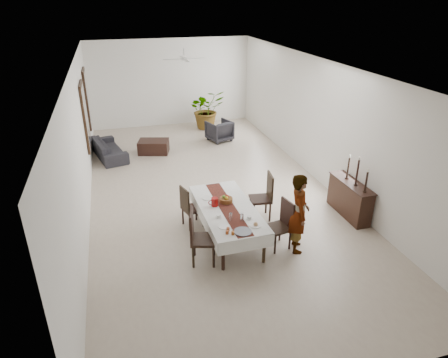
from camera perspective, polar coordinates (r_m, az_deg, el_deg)
floor at (r=10.44m, az=-1.99°, el=-1.60°), size 6.00×12.00×0.00m
ceiling at (r=9.44m, az=-2.29°, el=16.00°), size 6.00×12.00×0.02m
wall_back at (r=15.53m, az=-7.62°, el=13.46°), size 6.00×0.02×3.20m
wall_front at (r=4.88m, az=15.75°, el=-15.49°), size 6.00×0.02×3.20m
wall_left at (r=9.61m, az=-19.83°, el=4.81°), size 0.02×12.00×3.20m
wall_right at (r=10.90m, az=13.52°, el=7.94°), size 0.02×12.00×3.20m
dining_table_top at (r=8.21m, az=0.46°, el=-4.28°), size 0.96×2.23×0.05m
table_leg_fl at (r=7.45m, az=-0.13°, el=-10.85°), size 0.07×0.07×0.64m
table_leg_fr at (r=7.68m, az=5.75°, el=-9.76°), size 0.07×0.07×0.64m
table_leg_bl at (r=9.17m, az=-3.92°, el=-3.42°), size 0.07×0.07×0.64m
table_leg_br at (r=9.36m, az=0.91°, el=-2.74°), size 0.07×0.07×0.64m
tablecloth_top at (r=8.20m, az=0.47°, el=-4.11°), size 1.13×2.39×0.01m
tablecloth_drape_left at (r=8.14m, az=-3.18°, el=-5.46°), size 0.05×2.37×0.28m
tablecloth_drape_right at (r=8.42m, az=3.97°, el=-4.37°), size 0.05×2.37×0.28m
tablecloth_drape_near at (r=7.32m, az=3.26°, el=-9.36°), size 1.09×0.03×0.28m
tablecloth_drape_far at (r=9.26m, az=-1.72°, el=-1.40°), size 1.09×0.03×0.28m
table_runner at (r=8.19m, az=0.47°, el=-4.07°), size 0.36×2.31×0.00m
red_pitcher at (r=8.21m, az=-1.36°, el=-3.29°), size 0.14×0.14×0.18m
pitcher_handle at (r=8.19m, az=-1.88°, el=-3.37°), size 0.11×0.02×0.11m
wine_glass_near at (r=7.69m, az=2.59°, el=-5.53°), size 0.06×0.06×0.16m
wine_glass_mid at (r=7.71m, az=0.94°, el=-5.43°), size 0.06×0.06×0.16m
teacup_right at (r=7.81m, az=3.62°, el=-5.50°), size 0.08×0.08×0.06m
saucer_right at (r=7.82m, az=3.62°, el=-5.64°), size 0.14×0.14×0.01m
teacup_left at (r=7.84m, az=-0.76°, el=-5.29°), size 0.08×0.08×0.06m
saucer_left at (r=7.85m, az=-0.76°, el=-5.43°), size 0.14×0.14×0.01m
plate_near_right at (r=7.61m, az=4.54°, el=-6.62°), size 0.22×0.22×0.01m
bread_near_right at (r=7.59m, az=4.54°, el=-6.45°), size 0.08×0.08×0.08m
plate_near_left at (r=7.55m, az=0.02°, el=-6.78°), size 0.22×0.22×0.01m
plate_far_left at (r=8.55m, az=-2.43°, el=-2.73°), size 0.22×0.22×0.01m
serving_tray at (r=7.40m, az=2.71°, el=-7.52°), size 0.33×0.33×0.02m
jam_jar_a at (r=7.31m, az=1.28°, el=-7.72°), size 0.06×0.06×0.07m
jam_jar_b at (r=7.33m, az=0.45°, el=-7.61°), size 0.06×0.06×0.07m
jam_jar_c at (r=7.42m, az=0.58°, el=-7.18°), size 0.06×0.06×0.07m
fruit_basket at (r=8.38m, az=0.30°, el=-3.02°), size 0.28×0.28×0.09m
fruit_red at (r=8.37m, az=0.44°, el=-2.52°), size 0.08×0.08×0.08m
fruit_green at (r=8.36m, az=0.00°, el=-2.55°), size 0.07×0.07×0.07m
fruit_yellow at (r=8.30m, az=0.39°, el=-2.75°), size 0.08×0.08×0.08m
chair_right_near_seat at (r=8.07m, az=7.76°, el=-6.93°), size 0.50×0.50×0.05m
chair_right_near_leg_fl at (r=8.17m, az=9.38°, el=-8.59°), size 0.05×0.05×0.42m
chair_right_near_leg_fr at (r=8.40m, az=7.99°, el=-7.43°), size 0.05×0.05×0.42m
chair_right_near_leg_bl at (r=7.99m, az=7.32°, el=-9.27°), size 0.05×0.05×0.42m
chair_right_near_leg_br at (r=8.23m, az=5.95°, el=-8.06°), size 0.05×0.05×0.42m
chair_right_near_back at (r=8.02m, az=9.03°, el=-4.80°), size 0.12×0.43×0.55m
chair_right_far_seat at (r=9.02m, az=5.22°, el=-2.88°), size 0.52×0.52×0.05m
chair_right_far_leg_fl at (r=9.02m, az=6.58°, el=-4.76°), size 0.05×0.05×0.45m
chair_right_far_leg_fr at (r=9.34m, az=6.03°, el=-3.63°), size 0.05×0.05×0.45m
chair_right_far_leg_bl at (r=8.94m, az=4.25°, el=-4.95°), size 0.05×0.05×0.45m
chair_right_far_leg_br at (r=9.26m, az=3.77°, el=-3.80°), size 0.05×0.05×0.45m
chair_right_far_back at (r=8.92m, az=6.60°, el=-1.02°), size 0.10×0.46×0.58m
chair_left_near_seat at (r=7.58m, az=-2.95°, el=-8.67°), size 0.57×0.57×0.05m
chair_left_near_leg_fl at (r=7.89m, az=-4.26°, el=-9.44°), size 0.06×0.06×0.46m
chair_left_near_leg_fr at (r=7.59m, az=-4.42°, el=-11.08°), size 0.06×0.06×0.46m
chair_left_near_leg_bl at (r=7.88m, az=-1.46°, el=-9.45°), size 0.06×0.06×0.46m
chair_left_near_leg_br at (r=7.57m, az=-1.49°, el=-11.09°), size 0.06×0.06×0.46m
chair_left_near_back at (r=7.42m, az=-4.65°, el=-6.63°), size 0.16×0.46×0.59m
chair_left_far_seat at (r=8.74m, az=-4.50°, el=-4.23°), size 0.50×0.50×0.05m
chair_left_far_leg_fl at (r=8.92m, az=-5.89°, el=-5.31°), size 0.05×0.05×0.40m
chair_left_far_leg_fr at (r=8.66m, az=-4.91°, el=-6.26°), size 0.05×0.05×0.40m
chair_left_far_leg_bl at (r=9.04m, az=-4.00°, el=-4.76°), size 0.05×0.05×0.40m
chair_left_far_leg_br at (r=8.79m, az=-2.98°, el=-5.69°), size 0.05×0.05×0.40m
chair_left_far_back at (r=8.54m, az=-5.66°, el=-2.93°), size 0.15×0.40×0.52m
woman at (r=7.89m, az=10.65°, el=-4.82°), size 0.55×0.68×1.64m
sideboard_body at (r=9.59m, az=17.49°, el=-2.76°), size 0.35×1.32×0.79m
sideboard_top at (r=9.42m, az=17.81°, el=-0.55°), size 0.39×1.38×0.03m
candlestick_near_base at (r=9.05m, az=19.45°, el=-1.68°), size 0.09×0.09×0.03m
candlestick_near_shaft at (r=8.95m, az=19.66°, el=-0.35°), size 0.04×0.04×0.44m
candlestick_near_candle at (r=8.85m, az=19.90°, el=1.15°), size 0.03×0.03×0.07m
candlestick_mid_base at (r=9.31m, az=18.26°, el=-0.74°), size 0.09×0.09×0.03m
candlestick_mid_shaft at (r=9.19m, az=18.51°, el=0.94°), size 0.04×0.04×0.57m
candlestick_mid_candle at (r=9.07m, az=18.79°, el=2.79°), size 0.03×0.03×0.07m
candlestick_far_base at (r=9.57m, az=17.13°, el=0.14°), size 0.09×0.09×0.03m
candlestick_far_shaft at (r=9.47m, az=17.33°, el=1.55°), size 0.04×0.04×0.49m
candlestick_far_candle at (r=9.37m, az=17.55°, el=3.10°), size 0.03×0.03×0.07m
sofa at (r=12.97m, az=-16.10°, el=4.19°), size 1.14×1.98×0.54m
armchair at (r=13.88m, az=-0.67°, el=6.91°), size 0.96×0.98×0.70m
coffee_table at (r=13.01m, az=-10.02°, el=4.58°), size 1.07×0.85×0.42m
potted_plant at (r=15.15m, az=-2.52°, el=9.94°), size 1.47×1.32×1.45m
mirror_frame_near at (r=11.70m, az=-19.22°, el=8.41°), size 0.06×1.05×1.85m
mirror_glass_near at (r=11.70m, az=-19.05°, el=8.43°), size 0.01×0.90×1.70m
mirror_frame_far at (r=13.74m, az=-18.97°, el=10.79°), size 0.06×1.05×1.85m
mirror_glass_far at (r=13.73m, az=-18.82°, el=10.81°), size 0.01×0.90×1.70m
fan_rod at (r=12.36m, az=-5.76°, el=17.62°), size 0.04×0.04×0.20m
fan_hub at (r=12.39m, az=-5.72°, el=16.70°), size 0.16×0.16×0.08m
fan_blade_n at (r=12.73m, az=-6.03°, el=16.92°), size 0.10×0.55×0.01m
fan_blade_s at (r=12.05m, az=-5.40°, el=16.48°), size 0.10×0.55×0.01m
fan_blade_e at (r=12.46m, az=-4.07°, el=16.81°), size 0.55×0.10×0.01m
fan_blade_w at (r=12.33m, az=-7.39°, el=16.58°), size 0.55×0.10×0.01m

